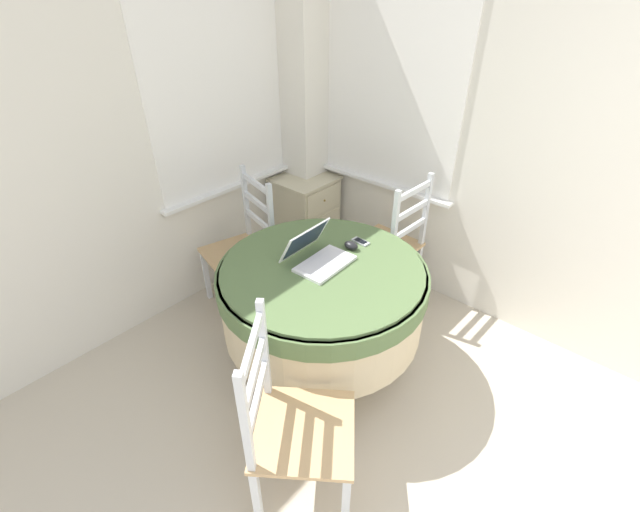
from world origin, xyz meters
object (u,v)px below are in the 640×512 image
object	(u,v)px
round_dining_table	(322,293)
dining_chair_near_back_window	(243,248)
computer_mouse	(351,245)
dining_chair_camera_near	(293,425)
cell_phone	(360,242)
corner_cabinet	(306,217)
laptop	(318,255)
dining_chair_near_right_window	(390,244)

from	to	relation	value
round_dining_table	dining_chair_near_back_window	size ratio (longest dim) A/B	1.21
computer_mouse	dining_chair_camera_near	size ratio (longest dim) A/B	0.09
computer_mouse	dining_chair_near_back_window	bearing A→B (deg)	101.39
round_dining_table	dining_chair_near_back_window	xyz separation A→B (m)	(0.09, 0.83, -0.07)
round_dining_table	dining_chair_camera_near	bearing A→B (deg)	-147.51
cell_phone	corner_cabinet	xyz separation A→B (m)	(0.52, 0.96, -0.37)
dining_chair_camera_near	round_dining_table	bearing A→B (deg)	32.49
laptop	dining_chair_near_right_window	bearing A→B (deg)	1.27
laptop	cell_phone	world-z (taller)	laptop
dining_chair_near_back_window	computer_mouse	bearing A→B (deg)	-78.61
dining_chair_near_back_window	dining_chair_near_right_window	bearing A→B (deg)	-45.56
dining_chair_camera_near	corner_cabinet	size ratio (longest dim) A/B	1.38
computer_mouse	cell_phone	distance (m)	0.10
laptop	cell_phone	size ratio (longest dim) A/B	3.01
laptop	dining_chair_camera_near	distance (m)	0.94
dining_chair_near_right_window	dining_chair_camera_near	distance (m)	1.63
laptop	dining_chair_near_back_window	distance (m)	0.84
dining_chair_camera_near	corner_cabinet	world-z (taller)	dining_chair_camera_near
computer_mouse	corner_cabinet	bearing A→B (deg)	57.07
corner_cabinet	computer_mouse	bearing A→B (deg)	-122.93
round_dining_table	dining_chair_camera_near	distance (m)	0.85
dining_chair_near_right_window	computer_mouse	bearing A→B (deg)	-172.71
round_dining_table	computer_mouse	bearing A→B (deg)	-1.08
round_dining_table	dining_chair_near_back_window	distance (m)	0.84
cell_phone	computer_mouse	bearing A→B (deg)	-178.70
round_dining_table	dining_chair_camera_near	xyz separation A→B (m)	(-0.71, -0.45, -0.07)
cell_phone	dining_chair_camera_near	world-z (taller)	dining_chair_camera_near
laptop	cell_phone	bearing A→B (deg)	-9.12
computer_mouse	corner_cabinet	size ratio (longest dim) A/B	0.13
round_dining_table	dining_chair_near_right_window	world-z (taller)	dining_chair_near_right_window
round_dining_table	laptop	distance (m)	0.24
laptop	corner_cabinet	size ratio (longest dim) A/B	0.49
cell_phone	dining_chair_near_right_window	world-z (taller)	dining_chair_near_right_window
computer_mouse	dining_chair_near_back_window	distance (m)	0.90
cell_phone	dining_chair_near_back_window	xyz separation A→B (m)	(-0.27, 0.83, -0.27)
computer_mouse	cell_phone	xyz separation A→B (m)	(0.10, 0.00, -0.02)
cell_phone	dining_chair_camera_near	bearing A→B (deg)	-157.05
cell_phone	laptop	bearing A→B (deg)	170.88
dining_chair_camera_near	dining_chair_near_right_window	bearing A→B (deg)	18.71
round_dining_table	laptop	xyz separation A→B (m)	(0.02, 0.05, 0.23)
round_dining_table	computer_mouse	xyz separation A→B (m)	(0.25, -0.00, 0.21)
computer_mouse	cell_phone	bearing A→B (deg)	1.30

